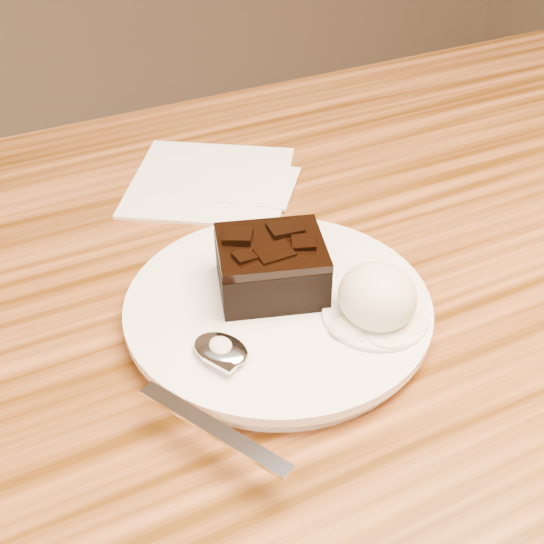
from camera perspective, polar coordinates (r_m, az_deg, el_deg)
name	(u,v)px	position (r m, az deg, el deg)	size (l,w,h in m)	color
dining_table	(324,536)	(0.87, 4.28, -20.67)	(1.20, 0.80, 0.75)	#432407
plate	(278,310)	(0.54, 0.48, -3.15)	(0.23, 0.23, 0.02)	white
brownie	(271,270)	(0.53, -0.08, 0.19)	(0.08, 0.07, 0.04)	black
ice_cream_scoop	(377,297)	(0.51, 8.55, -2.00)	(0.06, 0.06, 0.05)	silver
melt_puddle	(375,316)	(0.52, 8.37, -3.53)	(0.08, 0.08, 0.00)	white
spoon	(221,351)	(0.49, -4.17, -6.44)	(0.03, 0.17, 0.01)	silver
napkin	(210,180)	(0.72, -5.06, 7.49)	(0.16, 0.16, 0.01)	white
crumb_a	(271,301)	(0.53, -0.10, -2.34)	(0.01, 0.01, 0.00)	black
crumb_b	(374,325)	(0.52, 8.27, -4.30)	(0.01, 0.01, 0.00)	black
crumb_c	(225,341)	(0.50, -3.86, -5.65)	(0.01, 0.00, 0.00)	black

